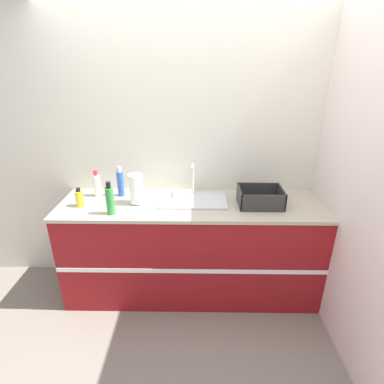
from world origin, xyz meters
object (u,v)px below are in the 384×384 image
(bottle_green, at_px, (110,200))
(bottle_yellow, at_px, (79,198))
(sink, at_px, (193,199))
(bottle_blue, at_px, (120,183))
(bottle_white_spray, at_px, (97,185))
(paper_towel_roll, at_px, (136,189))
(dish_rack, at_px, (260,199))

(bottle_green, bearing_deg, bottle_yellow, 155.64)
(sink, xyz_separation_m, bottle_blue, (-0.65, 0.12, 0.10))
(bottle_white_spray, distance_m, bottle_blue, 0.21)
(bottle_green, bearing_deg, bottle_blue, 90.39)
(sink, xyz_separation_m, bottle_green, (-0.65, -0.24, 0.10))
(bottle_white_spray, relative_size, bottle_yellow, 1.47)
(bottle_white_spray, bearing_deg, bottle_yellow, -111.15)
(paper_towel_roll, xyz_separation_m, bottle_green, (-0.17, -0.20, -0.01))
(bottle_blue, bearing_deg, dish_rack, -8.31)
(paper_towel_roll, distance_m, bottle_white_spray, 0.42)
(bottle_yellow, bearing_deg, bottle_white_spray, 68.85)
(dish_rack, bearing_deg, sink, 174.20)
(bottle_white_spray, relative_size, bottle_blue, 0.87)
(sink, height_order, paper_towel_roll, sink)
(sink, distance_m, dish_rack, 0.58)
(bottle_green, height_order, bottle_blue, bottle_blue)
(paper_towel_roll, relative_size, bottle_yellow, 1.60)
(bottle_blue, bearing_deg, sink, -10.50)
(dish_rack, relative_size, bottle_white_spray, 1.52)
(bottle_blue, bearing_deg, bottle_yellow, -142.52)
(bottle_white_spray, bearing_deg, sink, -7.41)
(paper_towel_roll, bearing_deg, dish_rack, -0.78)
(bottle_green, distance_m, bottle_white_spray, 0.42)
(sink, xyz_separation_m, dish_rack, (0.58, -0.06, 0.03))
(bottle_green, bearing_deg, bottle_white_spray, 121.17)
(bottle_green, bearing_deg, paper_towel_roll, 49.01)
(paper_towel_roll, relative_size, dish_rack, 0.72)
(dish_rack, relative_size, bottle_green, 1.35)
(sink, height_order, bottle_yellow, sink)
(dish_rack, distance_m, bottle_blue, 1.25)
(dish_rack, xyz_separation_m, bottle_green, (-1.23, -0.18, 0.07))
(bottle_yellow, bearing_deg, bottle_blue, 37.48)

